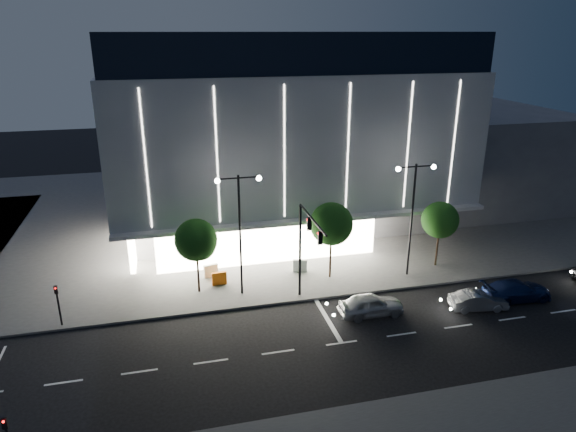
# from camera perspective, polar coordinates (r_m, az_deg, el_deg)

# --- Properties ---
(ground) EXTENTS (160.00, 160.00, 0.00)m
(ground) POSITION_cam_1_polar(r_m,az_deg,el_deg) (33.30, 1.76, -12.98)
(ground) COLOR black
(ground) RESTS_ON ground
(sidewalk_museum) EXTENTS (70.00, 40.00, 0.15)m
(sidewalk_museum) POSITION_cam_1_polar(r_m,az_deg,el_deg) (55.46, 0.20, 0.96)
(sidewalk_museum) COLOR #474747
(sidewalk_museum) RESTS_ON ground
(museum) EXTENTS (30.00, 25.80, 18.00)m
(museum) POSITION_cam_1_polar(r_m,az_deg,el_deg) (51.12, -1.56, 9.98)
(museum) COLOR #4C4C51
(museum) RESTS_ON ground
(annex_building) EXTENTS (16.00, 20.00, 10.00)m
(annex_building) POSITION_cam_1_polar(r_m,az_deg,el_deg) (62.38, 19.42, 6.67)
(annex_building) COLOR #4C4C51
(annex_building) RESTS_ON ground
(traffic_mast) EXTENTS (0.33, 5.89, 7.07)m
(traffic_mast) POSITION_cam_1_polar(r_m,az_deg,el_deg) (34.05, 1.99, -2.64)
(traffic_mast) COLOR black
(traffic_mast) RESTS_ON ground
(street_lamp_west) EXTENTS (3.16, 0.36, 9.00)m
(street_lamp_west) POSITION_cam_1_polar(r_m,az_deg,el_deg) (35.38, -5.40, -0.22)
(street_lamp_west) COLOR black
(street_lamp_west) RESTS_ON ground
(street_lamp_east) EXTENTS (3.16, 0.36, 9.00)m
(street_lamp_east) POSITION_cam_1_polar(r_m,az_deg,el_deg) (39.24, 13.72, 1.33)
(street_lamp_east) COLOR black
(street_lamp_east) RESTS_ON ground
(ped_signal_far) EXTENTS (0.22, 0.24, 3.00)m
(ped_signal_far) POSITION_cam_1_polar(r_m,az_deg,el_deg) (36.12, -24.20, -8.63)
(ped_signal_far) COLOR black
(ped_signal_far) RESTS_ON ground
(tree_left) EXTENTS (3.02, 3.02, 5.72)m
(tree_left) POSITION_cam_1_polar(r_m,az_deg,el_deg) (36.77, -10.13, -2.87)
(tree_left) COLOR black
(tree_left) RESTS_ON ground
(tree_mid) EXTENTS (3.25, 3.25, 6.15)m
(tree_mid) POSITION_cam_1_polar(r_m,az_deg,el_deg) (38.42, 4.86, -1.13)
(tree_mid) COLOR black
(tree_mid) RESTS_ON ground
(tree_right) EXTENTS (2.91, 2.91, 5.51)m
(tree_right) POSITION_cam_1_polar(r_m,az_deg,el_deg) (42.17, 16.54, -0.62)
(tree_right) COLOR black
(tree_right) RESTS_ON ground
(car_lead) EXTENTS (4.42, 1.80, 1.50)m
(car_lead) POSITION_cam_1_polar(r_m,az_deg,el_deg) (35.36, 9.21, -9.72)
(car_lead) COLOR #A0A3A8
(car_lead) RESTS_ON ground
(car_second) EXTENTS (4.07, 1.89, 1.29)m
(car_second) POSITION_cam_1_polar(r_m,az_deg,el_deg) (37.93, 20.37, -8.82)
(car_second) COLOR #919398
(car_second) RESTS_ON ground
(car_third) EXTENTS (5.07, 2.20, 1.45)m
(car_third) POSITION_cam_1_polar(r_m,az_deg,el_deg) (40.18, 24.05, -7.55)
(car_third) COLOR navy
(car_third) RESTS_ON ground
(barrier_b) EXTENTS (1.13, 0.48, 1.00)m
(barrier_b) POSITION_cam_1_polar(r_m,az_deg,el_deg) (40.22, -8.57, -6.01)
(barrier_b) COLOR white
(barrier_b) RESTS_ON sidewalk_museum
(barrier_c) EXTENTS (1.11, 0.31, 1.00)m
(barrier_c) POSITION_cam_1_polar(r_m,az_deg,el_deg) (38.92, -7.64, -6.89)
(barrier_c) COLOR #D35A0B
(barrier_c) RESTS_ON sidewalk_museum
(barrier_d) EXTENTS (1.13, 0.49, 1.00)m
(barrier_d) POSITION_cam_1_polar(r_m,az_deg,el_deg) (40.60, 1.34, -5.52)
(barrier_d) COLOR silver
(barrier_d) RESTS_ON sidewalk_museum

